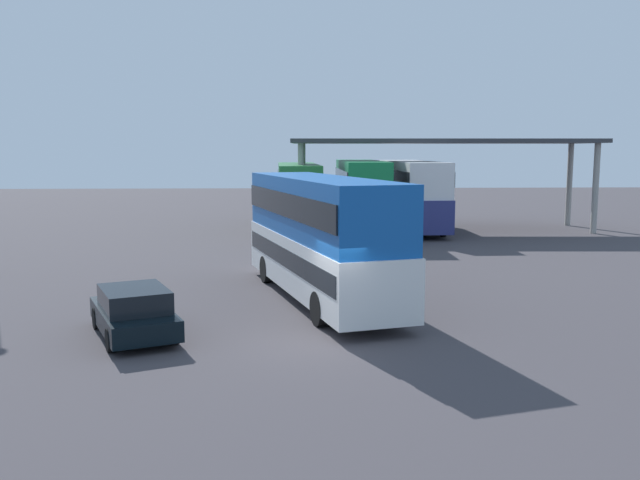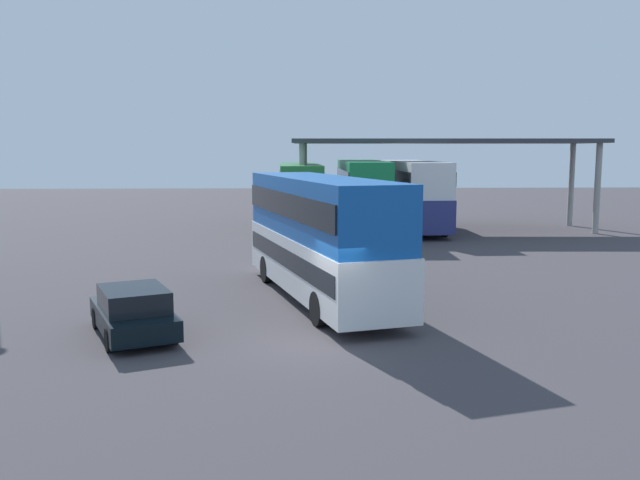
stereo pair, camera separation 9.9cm
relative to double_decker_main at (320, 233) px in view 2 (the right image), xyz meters
The scene contains 7 objects.
ground_plane 5.31m from the double_decker_main, 93.18° to the right, with size 140.00×140.00×0.00m, color #3F3A3F.
double_decker_main is the anchor object (origin of this frame).
parked_hatchback 6.93m from the double_decker_main, 139.89° to the right, with size 3.17×4.28×1.35m.
double_decker_near_canopy 20.24m from the double_decker_main, 91.48° to the left, with size 2.78×11.48×4.09m.
double_decker_mid_row 18.46m from the double_decker_main, 79.83° to the left, with size 2.57×11.09×4.32m.
double_decker_far_right 20.31m from the double_decker_main, 71.13° to the left, with size 2.81×10.94×4.28m.
depot_canopy 21.41m from the double_decker_main, 66.43° to the left, with size 18.95×6.19×5.63m.
Camera 2 is at (-0.57, -17.11, 4.98)m, focal length 37.37 mm.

